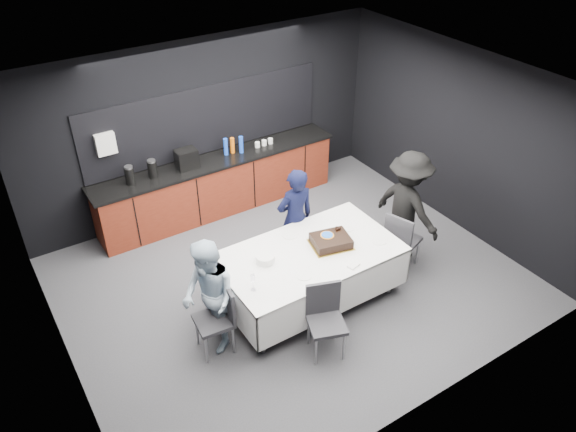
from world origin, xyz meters
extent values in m
plane|color=#44454A|center=(0.00, 0.00, 0.00)|extent=(6.00, 6.00, 0.00)
cube|color=white|center=(0.00, 0.00, 2.80)|extent=(6.00, 5.00, 0.04)
cube|color=black|center=(0.00, 2.50, 1.40)|extent=(6.00, 0.04, 2.80)
cube|color=black|center=(0.00, -2.50, 1.40)|extent=(6.00, 0.04, 2.80)
cube|color=black|center=(-3.00, 0.00, 1.40)|extent=(0.04, 5.00, 2.80)
cube|color=black|center=(3.00, 0.00, 1.40)|extent=(0.04, 5.00, 2.80)
cube|color=#5C1C0E|center=(0.00, 2.20, 0.45)|extent=(4.00, 0.60, 0.90)
cube|color=black|center=(0.00, 2.20, 0.92)|extent=(4.10, 0.64, 0.04)
cube|color=black|center=(0.00, 2.48, 1.50)|extent=(4.00, 0.03, 1.10)
cube|color=white|center=(-1.60, 2.43, 1.55)|extent=(0.28, 0.12, 0.32)
cylinder|color=black|center=(-1.40, 2.20, 1.07)|extent=(0.14, 0.14, 0.26)
cylinder|color=black|center=(-1.05, 2.20, 1.07)|extent=(0.14, 0.14, 0.26)
cube|color=black|center=(-0.50, 2.20, 1.09)|extent=(0.32, 0.24, 0.30)
cylinder|color=blue|center=(0.20, 2.25, 1.08)|extent=(0.07, 0.07, 0.28)
cylinder|color=orange|center=(0.32, 2.25, 1.07)|extent=(0.07, 0.07, 0.26)
cylinder|color=blue|center=(0.44, 2.18, 1.08)|extent=(0.07, 0.07, 0.28)
cylinder|color=white|center=(0.75, 2.20, 0.98)|extent=(0.08, 0.08, 0.09)
cylinder|color=white|center=(0.88, 2.20, 0.98)|extent=(0.08, 0.08, 0.09)
cylinder|color=white|center=(1.00, 2.20, 0.98)|extent=(0.08, 0.08, 0.09)
cylinder|color=#99999E|center=(-1.40, 2.20, 1.21)|extent=(0.12, 0.12, 0.03)
cylinder|color=#99999E|center=(-1.05, 2.20, 1.21)|extent=(0.12, 0.12, 0.03)
cylinder|color=#99999E|center=(-1.00, -0.90, 0.38)|extent=(0.06, 0.06, 0.75)
cylinder|color=#99999E|center=(-1.00, 0.10, 0.38)|extent=(0.06, 0.06, 0.75)
cylinder|color=#99999E|center=(1.00, -0.90, 0.38)|extent=(0.06, 0.06, 0.75)
cylinder|color=#99999E|center=(1.00, 0.10, 0.38)|extent=(0.06, 0.06, 0.75)
cube|color=white|center=(0.00, -0.40, 0.76)|extent=(2.32, 1.32, 0.04)
cube|color=white|center=(0.00, -1.05, 0.49)|extent=(2.32, 0.02, 0.55)
cube|color=white|center=(0.00, 0.25, 0.49)|extent=(2.32, 0.02, 0.55)
cube|color=white|center=(-1.15, -0.40, 0.49)|extent=(0.02, 1.32, 0.55)
cube|color=white|center=(1.15, -0.40, 0.49)|extent=(0.02, 1.32, 0.55)
cube|color=gold|center=(0.32, -0.43, 0.79)|extent=(0.59, 0.52, 0.01)
cube|color=black|center=(0.32, -0.43, 0.84)|extent=(0.55, 0.48, 0.10)
cube|color=black|center=(0.32, -0.43, 0.90)|extent=(0.55, 0.48, 0.01)
cylinder|color=orange|center=(0.30, -0.37, 0.91)|extent=(0.18, 0.18, 0.00)
cylinder|color=blue|center=(0.30, -0.37, 0.91)|extent=(0.15, 0.15, 0.01)
sphere|color=black|center=(0.50, -0.31, 0.93)|extent=(0.04, 0.04, 0.04)
sphere|color=black|center=(0.52, -0.35, 0.93)|extent=(0.04, 0.04, 0.04)
sphere|color=black|center=(0.48, -0.35, 0.93)|extent=(0.04, 0.04, 0.04)
cylinder|color=white|center=(-0.57, -0.27, 0.83)|extent=(0.24, 0.24, 0.10)
cylinder|color=white|center=(-0.32, -0.76, 0.78)|extent=(0.18, 0.18, 0.01)
cylinder|color=white|center=(0.73, -0.24, 0.78)|extent=(0.19, 0.19, 0.01)
cylinder|color=white|center=(0.91, -0.70, 0.78)|extent=(0.22, 0.22, 0.01)
cylinder|color=white|center=(-0.01, 0.05, 0.78)|extent=(0.22, 0.22, 0.01)
cube|color=white|center=(0.30, -0.93, 0.79)|extent=(0.17, 0.13, 0.02)
cylinder|color=white|center=(-0.96, -0.64, 0.78)|extent=(0.06, 0.06, 0.00)
cylinder|color=white|center=(-0.96, -0.64, 0.84)|extent=(0.01, 0.01, 0.12)
cylinder|color=white|center=(-0.96, -0.64, 0.95)|extent=(0.05, 0.05, 0.10)
cube|color=#2D2D32|center=(-1.45, -0.54, 0.45)|extent=(0.46, 0.46, 0.05)
cube|color=#2D2D32|center=(-1.26, -0.56, 0.70)|extent=(0.08, 0.42, 0.45)
cylinder|color=#99999E|center=(-1.61, -0.35, 0.22)|extent=(0.03, 0.03, 0.44)
cylinder|color=#99999E|center=(-1.64, -0.69, 0.22)|extent=(0.03, 0.03, 0.44)
cylinder|color=#99999E|center=(-1.27, -0.39, 0.22)|extent=(0.03, 0.03, 0.44)
cylinder|color=#99999E|center=(-1.30, -0.72, 0.22)|extent=(0.03, 0.03, 0.44)
cube|color=#2D2D32|center=(1.52, -0.54, 0.45)|extent=(0.53, 0.53, 0.05)
cube|color=#2D2D32|center=(1.34, -0.61, 0.70)|extent=(0.18, 0.41, 0.45)
cylinder|color=#99999E|center=(1.74, -0.65, 0.22)|extent=(0.03, 0.03, 0.44)
cylinder|color=#99999E|center=(1.63, -0.33, 0.22)|extent=(0.03, 0.03, 0.44)
cylinder|color=#99999E|center=(1.42, -0.76, 0.22)|extent=(0.03, 0.03, 0.44)
cylinder|color=#99999E|center=(1.31, -0.44, 0.22)|extent=(0.03, 0.03, 0.44)
cube|color=#2D2D32|center=(-0.36, -1.30, 0.45)|extent=(0.54, 0.54, 0.05)
cube|color=#2D2D32|center=(-0.30, -1.12, 0.70)|extent=(0.41, 0.18, 0.45)
cylinder|color=#99999E|center=(-0.58, -1.40, 0.22)|extent=(0.03, 0.03, 0.44)
cylinder|color=#99999E|center=(-0.26, -1.52, 0.22)|extent=(0.03, 0.03, 0.44)
cylinder|color=#99999E|center=(-0.46, -1.08, 0.22)|extent=(0.03, 0.03, 0.44)
cylinder|color=#99999E|center=(-0.14, -1.20, 0.22)|extent=(0.03, 0.03, 0.44)
imported|color=black|center=(0.26, 0.33, 0.78)|extent=(0.59, 0.40, 1.55)
imported|color=#AAC2D6|center=(-1.44, -0.45, 0.76)|extent=(0.57, 0.74, 1.51)
imported|color=black|center=(1.73, -0.34, 0.84)|extent=(0.73, 1.14, 1.68)
camera|label=1|loc=(-3.28, -5.02, 5.20)|focal=35.00mm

